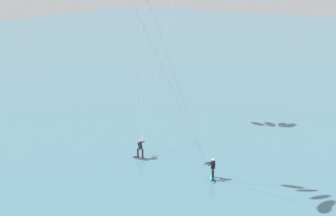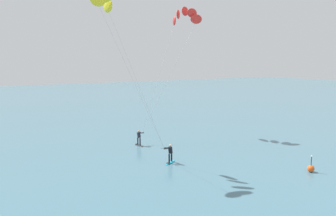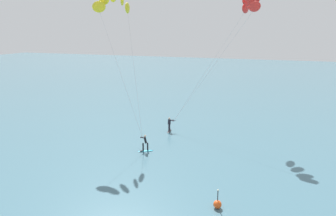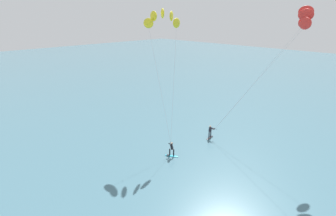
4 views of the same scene
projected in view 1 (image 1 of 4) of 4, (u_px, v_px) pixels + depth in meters
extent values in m
ellipsoid|color=#23ADD1|center=(213.00, 179.00, 31.94)|extent=(1.47, 1.08, 0.08)
cube|color=black|center=(213.00, 181.00, 31.53)|extent=(0.39, 0.39, 0.02)
cylinder|color=black|center=(213.00, 172.00, 32.02)|extent=(0.14, 0.14, 0.78)
cylinder|color=black|center=(213.00, 175.00, 31.60)|extent=(0.14, 0.14, 0.78)
cube|color=black|center=(213.00, 165.00, 31.60)|extent=(0.43, 0.42, 0.63)
sphere|color=beige|center=(213.00, 160.00, 31.47)|extent=(0.20, 0.20, 0.20)
cylinder|color=black|center=(207.00, 164.00, 31.34)|extent=(0.47, 0.34, 0.03)
cylinder|color=black|center=(211.00, 164.00, 31.34)|extent=(0.61, 0.22, 0.15)
cylinder|color=black|center=(209.00, 163.00, 31.53)|extent=(0.41, 0.55, 0.15)
cylinder|color=#B2B2B7|center=(170.00, 85.00, 29.22)|extent=(3.33, 4.22, 12.13)
cylinder|color=#B2B2B7|center=(180.00, 91.00, 27.83)|extent=(5.13, 1.58, 12.13)
ellipsoid|color=#333338|center=(140.00, 158.00, 35.42)|extent=(0.56, 1.54, 0.08)
cube|color=black|center=(136.00, 157.00, 35.57)|extent=(0.32, 0.32, 0.02)
cylinder|color=black|center=(143.00, 154.00, 35.20)|extent=(0.14, 0.14, 0.78)
cylinder|color=black|center=(138.00, 153.00, 35.37)|extent=(0.14, 0.14, 0.78)
cube|color=black|center=(140.00, 146.00, 35.08)|extent=(0.34, 0.36, 0.63)
sphere|color=tan|center=(140.00, 141.00, 34.95)|extent=(0.20, 0.20, 0.20)
cylinder|color=black|center=(142.00, 141.00, 35.55)|extent=(0.52, 0.24, 0.03)
cylinder|color=black|center=(139.00, 142.00, 35.30)|extent=(0.49, 0.49, 0.15)
cylinder|color=black|center=(142.00, 142.00, 35.26)|extent=(0.60, 0.10, 0.15)
cylinder|color=#B2B2B7|center=(159.00, 59.00, 37.37)|extent=(8.13, 1.71, 12.27)
cylinder|color=#B2B2B7|center=(141.00, 59.00, 37.62)|extent=(6.89, 4.66, 12.27)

